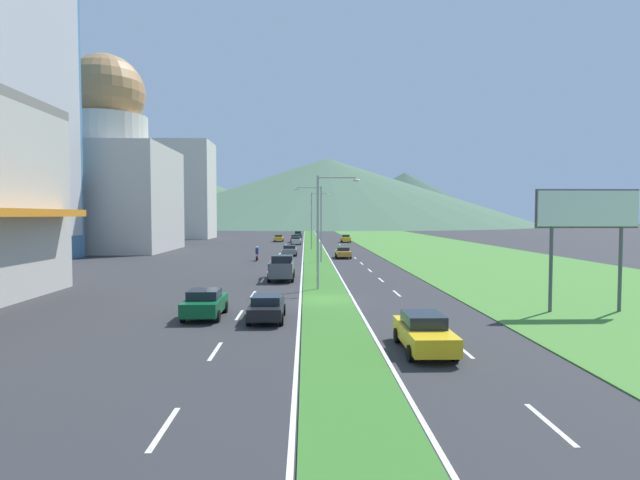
# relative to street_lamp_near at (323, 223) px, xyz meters

# --- Properties ---
(ground_plane) EXTENTS (600.00, 600.00, 0.00)m
(ground_plane) POSITION_rel_street_lamp_near_xyz_m (0.10, -4.64, -4.97)
(ground_plane) COLOR #2D2D30
(grass_median) EXTENTS (3.20, 240.00, 0.06)m
(grass_median) POSITION_rel_street_lamp_near_xyz_m (0.10, 55.36, -4.94)
(grass_median) COLOR #387028
(grass_median) RESTS_ON ground_plane
(grass_verge_right) EXTENTS (24.00, 240.00, 0.06)m
(grass_verge_right) POSITION_rel_street_lamp_near_xyz_m (20.70, 55.36, -4.94)
(grass_verge_right) COLOR #477F33
(grass_verge_right) RESTS_ON ground_plane
(lane_dash_left_0) EXTENTS (0.16, 2.80, 0.01)m
(lane_dash_left_0) POSITION_rel_street_lamp_near_xyz_m (-5.00, -24.64, -4.96)
(lane_dash_left_0) COLOR silver
(lane_dash_left_0) RESTS_ON ground_plane
(lane_dash_left_1) EXTENTS (0.16, 2.80, 0.01)m
(lane_dash_left_1) POSITION_rel_street_lamp_near_xyz_m (-5.00, -17.08, -4.96)
(lane_dash_left_1) COLOR silver
(lane_dash_left_1) RESTS_ON ground_plane
(lane_dash_left_2) EXTENTS (0.16, 2.80, 0.01)m
(lane_dash_left_2) POSITION_rel_street_lamp_near_xyz_m (-5.00, -9.51, -4.96)
(lane_dash_left_2) COLOR silver
(lane_dash_left_2) RESTS_ON ground_plane
(lane_dash_left_3) EXTENTS (0.16, 2.80, 0.01)m
(lane_dash_left_3) POSITION_rel_street_lamp_near_xyz_m (-5.00, -1.95, -4.96)
(lane_dash_left_3) COLOR silver
(lane_dash_left_3) RESTS_ON ground_plane
(lane_dash_left_4) EXTENTS (0.16, 2.80, 0.01)m
(lane_dash_left_4) POSITION_rel_street_lamp_near_xyz_m (-5.00, 5.61, -4.96)
(lane_dash_left_4) COLOR silver
(lane_dash_left_4) RESTS_ON ground_plane
(lane_dash_left_5) EXTENTS (0.16, 2.80, 0.01)m
(lane_dash_left_5) POSITION_rel_street_lamp_near_xyz_m (-5.00, 13.17, -4.96)
(lane_dash_left_5) COLOR silver
(lane_dash_left_5) RESTS_ON ground_plane
(lane_dash_left_6) EXTENTS (0.16, 2.80, 0.01)m
(lane_dash_left_6) POSITION_rel_street_lamp_near_xyz_m (-5.00, 20.74, -4.96)
(lane_dash_left_6) COLOR silver
(lane_dash_left_6) RESTS_ON ground_plane
(lane_dash_left_7) EXTENTS (0.16, 2.80, 0.01)m
(lane_dash_left_7) POSITION_rel_street_lamp_near_xyz_m (-5.00, 28.30, -4.96)
(lane_dash_left_7) COLOR silver
(lane_dash_left_7) RESTS_ON ground_plane
(lane_dash_left_8) EXTENTS (0.16, 2.80, 0.01)m
(lane_dash_left_8) POSITION_rel_street_lamp_near_xyz_m (-5.00, 35.86, -4.96)
(lane_dash_left_8) COLOR silver
(lane_dash_left_8) RESTS_ON ground_plane
(lane_dash_left_9) EXTENTS (0.16, 2.80, 0.01)m
(lane_dash_left_9) POSITION_rel_street_lamp_near_xyz_m (-5.00, 43.43, -4.96)
(lane_dash_left_9) COLOR silver
(lane_dash_left_9) RESTS_ON ground_plane
(lane_dash_left_10) EXTENTS (0.16, 2.80, 0.01)m
(lane_dash_left_10) POSITION_rel_street_lamp_near_xyz_m (-5.00, 50.99, -4.96)
(lane_dash_left_10) COLOR silver
(lane_dash_left_10) RESTS_ON ground_plane
(lane_dash_left_11) EXTENTS (0.16, 2.80, 0.01)m
(lane_dash_left_11) POSITION_rel_street_lamp_near_xyz_m (-5.00, 58.55, -4.96)
(lane_dash_left_11) COLOR silver
(lane_dash_left_11) RESTS_ON ground_plane
(lane_dash_right_0) EXTENTS (0.16, 2.80, 0.01)m
(lane_dash_right_0) POSITION_rel_street_lamp_near_xyz_m (5.20, -24.64, -4.96)
(lane_dash_right_0) COLOR silver
(lane_dash_right_0) RESTS_ON ground_plane
(lane_dash_right_1) EXTENTS (0.16, 2.80, 0.01)m
(lane_dash_right_1) POSITION_rel_street_lamp_near_xyz_m (5.20, -17.08, -4.96)
(lane_dash_right_1) COLOR silver
(lane_dash_right_1) RESTS_ON ground_plane
(lane_dash_right_2) EXTENTS (0.16, 2.80, 0.01)m
(lane_dash_right_2) POSITION_rel_street_lamp_near_xyz_m (5.20, -9.51, -4.96)
(lane_dash_right_2) COLOR silver
(lane_dash_right_2) RESTS_ON ground_plane
(lane_dash_right_3) EXTENTS (0.16, 2.80, 0.01)m
(lane_dash_right_3) POSITION_rel_street_lamp_near_xyz_m (5.20, -1.95, -4.96)
(lane_dash_right_3) COLOR silver
(lane_dash_right_3) RESTS_ON ground_plane
(lane_dash_right_4) EXTENTS (0.16, 2.80, 0.01)m
(lane_dash_right_4) POSITION_rel_street_lamp_near_xyz_m (5.20, 5.61, -4.96)
(lane_dash_right_4) COLOR silver
(lane_dash_right_4) RESTS_ON ground_plane
(lane_dash_right_5) EXTENTS (0.16, 2.80, 0.01)m
(lane_dash_right_5) POSITION_rel_street_lamp_near_xyz_m (5.20, 13.17, -4.96)
(lane_dash_right_5) COLOR silver
(lane_dash_right_5) RESTS_ON ground_plane
(lane_dash_right_6) EXTENTS (0.16, 2.80, 0.01)m
(lane_dash_right_6) POSITION_rel_street_lamp_near_xyz_m (5.20, 20.74, -4.96)
(lane_dash_right_6) COLOR silver
(lane_dash_right_6) RESTS_ON ground_plane
(lane_dash_right_7) EXTENTS (0.16, 2.80, 0.01)m
(lane_dash_right_7) POSITION_rel_street_lamp_near_xyz_m (5.20, 28.30, -4.96)
(lane_dash_right_7) COLOR silver
(lane_dash_right_7) RESTS_ON ground_plane
(lane_dash_right_8) EXTENTS (0.16, 2.80, 0.01)m
(lane_dash_right_8) POSITION_rel_street_lamp_near_xyz_m (5.20, 35.86, -4.96)
(lane_dash_right_8) COLOR silver
(lane_dash_right_8) RESTS_ON ground_plane
(lane_dash_right_9) EXTENTS (0.16, 2.80, 0.01)m
(lane_dash_right_9) POSITION_rel_street_lamp_near_xyz_m (5.20, 43.43, -4.96)
(lane_dash_right_9) COLOR silver
(lane_dash_right_9) RESTS_ON ground_plane
(lane_dash_right_10) EXTENTS (0.16, 2.80, 0.01)m
(lane_dash_right_10) POSITION_rel_street_lamp_near_xyz_m (5.20, 50.99, -4.96)
(lane_dash_right_10) COLOR silver
(lane_dash_right_10) RESTS_ON ground_plane
(lane_dash_right_11) EXTENTS (0.16, 2.80, 0.01)m
(lane_dash_right_11) POSITION_rel_street_lamp_near_xyz_m (5.20, 58.55, -4.96)
(lane_dash_right_11) COLOR silver
(lane_dash_right_11) RESTS_ON ground_plane
(edge_line_median_left) EXTENTS (0.16, 240.00, 0.01)m
(edge_line_median_left) POSITION_rel_street_lamp_near_xyz_m (-1.65, 55.36, -4.96)
(edge_line_median_left) COLOR silver
(edge_line_median_left) RESTS_ON ground_plane
(edge_line_median_right) EXTENTS (0.16, 240.00, 0.01)m
(edge_line_median_right) POSITION_rel_street_lamp_near_xyz_m (1.85, 55.36, -4.96)
(edge_line_median_right) COLOR silver
(edge_line_median_right) RESTS_ON ground_plane
(domed_building) EXTENTS (19.17, 19.17, 30.33)m
(domed_building) POSITION_rel_street_lamp_near_xyz_m (-32.17, 42.80, 7.27)
(domed_building) COLOR #B7B2A8
(domed_building) RESTS_ON ground_plane
(midrise_colored) EXTENTS (12.35, 12.35, 23.17)m
(midrise_colored) POSITION_rel_street_lamp_near_xyz_m (-30.01, 86.23, 6.61)
(midrise_colored) COLOR beige
(midrise_colored) RESTS_ON ground_plane
(hill_far_left) EXTENTS (168.22, 168.22, 31.74)m
(hill_far_left) POSITION_rel_street_lamp_near_xyz_m (-77.19, 287.82, 10.90)
(hill_far_left) COLOR #47664C
(hill_far_left) RESTS_ON ground_plane
(hill_far_center) EXTENTS (231.63, 231.63, 38.10)m
(hill_far_center) POSITION_rel_street_lamp_near_xyz_m (11.22, 255.31, 14.08)
(hill_far_center) COLOR #47664C
(hill_far_center) RESTS_ON ground_plane
(hill_far_right) EXTENTS (125.04, 125.04, 32.36)m
(hill_far_right) POSITION_rel_street_lamp_near_xyz_m (61.08, 281.12, 11.21)
(hill_far_right) COLOR #3D5647
(hill_far_right) RESTS_ON ground_plane
(street_lamp_near) EXTENTS (3.22, 0.28, 8.51)m
(street_lamp_near) POSITION_rel_street_lamp_near_xyz_m (0.00, 0.00, 0.00)
(street_lamp_near) COLOR #99999E
(street_lamp_near) RESTS_ON ground_plane
(street_lamp_mid) EXTENTS (3.25, 0.49, 8.98)m
(street_lamp_mid) POSITION_rel_street_lamp_near_xyz_m (0.18, 22.34, 0.25)
(street_lamp_mid) COLOR #99999E
(street_lamp_mid) RESTS_ON ground_plane
(street_lamp_far) EXTENTS (2.90, 0.30, 9.24)m
(street_lamp_far) POSITION_rel_street_lamp_near_xyz_m (-0.00, 44.74, 0.34)
(street_lamp_far) COLOR #99999E
(street_lamp_far) RESTS_ON ground_plane
(billboard_roadside) EXTENTS (5.95, 0.28, 7.05)m
(billboard_roadside) POSITION_rel_street_lamp_near_xyz_m (14.68, -9.35, 0.56)
(billboard_roadside) COLOR #4C4C51
(billboard_roadside) RESTS_ON ground_plane
(car_0) EXTENTS (2.02, 4.26, 1.54)m
(car_0) POSITION_rel_street_lamp_near_xyz_m (-6.79, -10.07, -4.18)
(car_0) COLOR #0C5128
(car_0) RESTS_ON ground_plane
(car_1) EXTENTS (1.86, 4.18, 1.36)m
(car_1) POSITION_rel_street_lamp_near_xyz_m (-3.36, -10.99, -4.26)
(car_1) COLOR black
(car_1) RESTS_ON ground_plane
(car_2) EXTENTS (1.86, 4.04, 1.47)m
(car_2) POSITION_rel_street_lamp_near_xyz_m (-3.07, 59.19, -4.21)
(car_2) COLOR #B2B2B7
(car_2) RESTS_ON ground_plane
(car_3) EXTENTS (2.04, 4.30, 1.47)m
(car_3) POSITION_rel_street_lamp_near_xyz_m (-3.49, 32.21, -4.21)
(car_3) COLOR slate
(car_3) RESTS_ON ground_plane
(car_4) EXTENTS (1.97, 4.72, 1.56)m
(car_4) POSITION_rel_street_lamp_near_xyz_m (-3.37, 67.43, -4.18)
(car_4) COLOR maroon
(car_4) RESTS_ON ground_plane
(car_5) EXTENTS (1.91, 4.71, 1.45)m
(car_5) POSITION_rel_street_lamp_near_xyz_m (-6.95, 70.30, -4.21)
(car_5) COLOR yellow
(car_5) RESTS_ON ground_plane
(car_6) EXTENTS (1.92, 4.66, 1.54)m
(car_6) POSITION_rel_street_lamp_near_xyz_m (3.54, -17.30, -4.19)
(car_6) COLOR yellow
(car_6) RESTS_ON ground_plane
(car_7) EXTENTS (1.88, 4.54, 1.59)m
(car_7) POSITION_rel_street_lamp_near_xyz_m (-3.18, 90.75, -4.17)
(car_7) COLOR #0C5128
(car_7) RESTS_ON ground_plane
(car_8) EXTENTS (1.95, 4.19, 1.42)m
(car_8) POSITION_rel_street_lamp_near_xyz_m (3.59, 28.17, -4.23)
(car_8) COLOR #C6842D
(car_8) RESTS_ON ground_plane
(car_9) EXTENTS (1.88, 4.77, 1.57)m
(car_9) POSITION_rel_street_lamp_near_xyz_m (7.03, 66.97, -4.17)
(car_9) COLOR yellow
(car_9) RESTS_ON ground_plane
(pickup_truck_0) EXTENTS (2.18, 5.40, 2.00)m
(pickup_truck_0) POSITION_rel_street_lamp_near_xyz_m (-3.37, 6.28, -3.98)
(pickup_truck_0) COLOR #515459
(pickup_truck_0) RESTS_ON ground_plane
(motorcycle_rider) EXTENTS (0.36, 2.00, 1.80)m
(motorcycle_rider) POSITION_rel_street_lamp_near_xyz_m (-7.23, 24.59, -4.22)
(motorcycle_rider) COLOR black
(motorcycle_rider) RESTS_ON ground_plane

